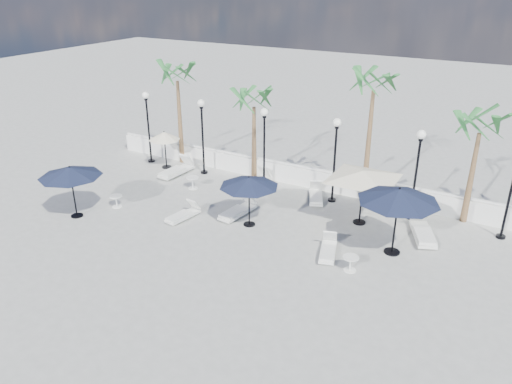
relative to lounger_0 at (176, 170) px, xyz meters
The scene contains 26 objects.
ground 9.87m from the lounger_0, 34.75° to the right, with size 100.00×100.00×0.00m, color gray.
balustrade 8.32m from the lounger_0, 13.04° to the left, with size 26.00×0.30×1.01m.
lamppost_0 3.39m from the lounger_0, 159.89° to the left, with size 0.36×0.36×3.84m.
lamppost_1 2.64m from the lounger_0, 38.44° to the left, with size 0.36×0.36×3.84m.
lamppost_2 5.19m from the lounger_0, 10.78° to the left, with size 0.36×0.36×3.84m.
lamppost_3 8.45m from the lounger_0, ahead, with size 0.36×0.36×3.84m.
lamppost_4 11.85m from the lounger_0, ahead, with size 0.36×0.36×3.84m.
palm_0 4.67m from the lounger_0, 118.09° to the left, with size 2.60×2.60×5.50m.
palm_1 5.29m from the lounger_0, 24.95° to the left, with size 2.60×2.60×4.70m.
palm_2 10.63m from the lounger_0, 10.22° to the left, with size 2.60×2.60×6.10m.
palm_3 14.19m from the lounger_0, ahead, with size 2.60×2.60×4.90m.
lounger_0 is the anchor object (origin of this frame).
lounger_1 4.25m from the lounger_0, ahead, with size 1.11×2.11×0.75m.
lounger_2 5.72m from the lounger_0, 25.63° to the right, with size 0.86×2.02×0.73m.
lounger_3 5.10m from the lounger_0, 49.35° to the right, with size 0.79×1.71×0.62m.
lounger_4 12.45m from the lounger_0, ahead, with size 1.46×2.25×0.81m.
lounger_5 7.45m from the lounger_0, ahead, with size 1.25×1.86×0.67m.
lounger_6 10.36m from the lounger_0, 20.49° to the right, with size 1.00×1.76×0.63m.
side_table_0 2.05m from the lounger_0, 30.33° to the right, with size 0.59×0.59×0.58m.
side_table_1 4.36m from the lounger_0, 89.19° to the right, with size 0.55×0.55×0.54m.
side_table_2 11.57m from the lounger_0, 21.47° to the right, with size 0.56×0.56×0.55m.
parasol_navy_left 6.17m from the lounger_0, 97.52° to the right, with size 2.59×2.59×2.28m.
parasol_navy_mid 6.90m from the lounger_0, 26.34° to the right, with size 2.41×2.41×2.16m.
parasol_navy_right 12.11m from the lounger_0, 11.20° to the right, with size 2.94×2.94×2.63m.
parasol_cream_sq_a 10.11m from the lounger_0, ahead, with size 5.08×5.08×2.49m.
parasol_cream_small 1.91m from the lounger_0, 152.51° to the left, with size 1.63×1.63×2.01m.
Camera 1 is at (7.02, -13.06, 9.48)m, focal length 35.00 mm.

